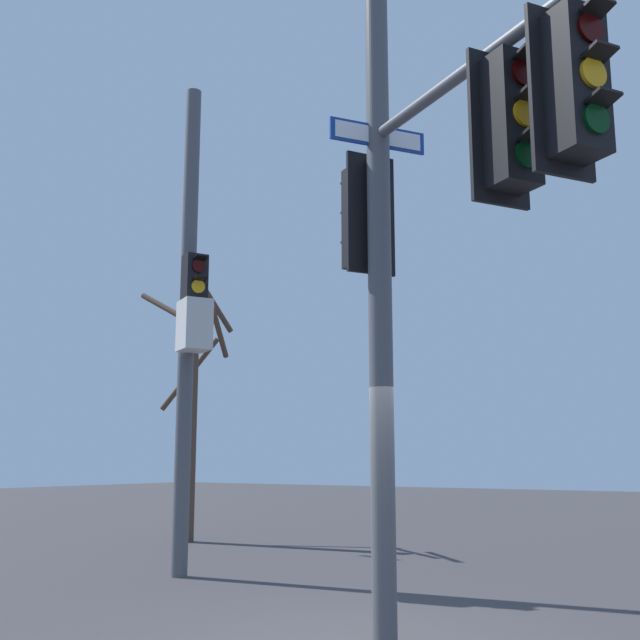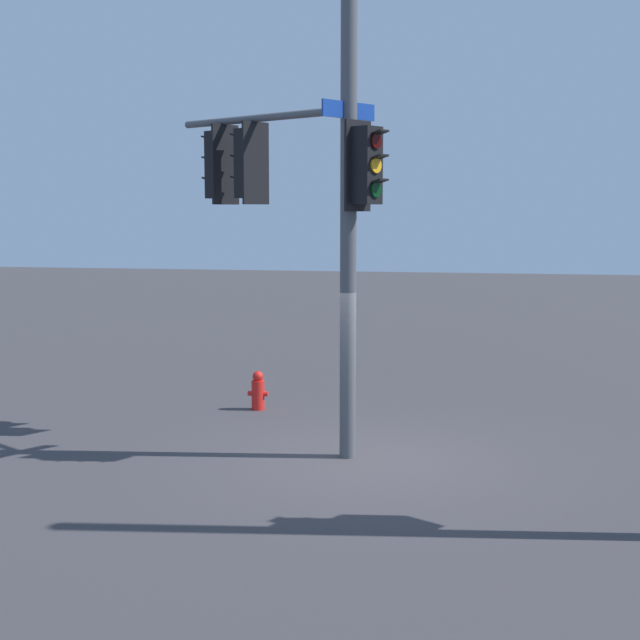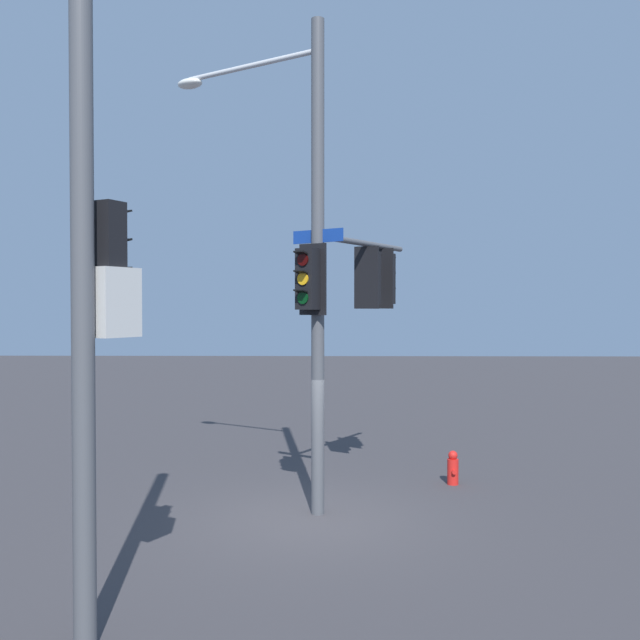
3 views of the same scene
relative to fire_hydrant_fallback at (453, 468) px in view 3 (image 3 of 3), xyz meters
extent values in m
plane|color=#3A373A|center=(-2.49, 3.00, -0.34)|extent=(80.00, 80.00, 0.00)
cylinder|color=#4C4F54|center=(-2.14, 2.87, 4.21)|extent=(0.24, 0.24, 9.10)
cylinder|color=silver|center=(-1.35, 4.21, 8.18)|extent=(1.67, 2.73, 0.10)
ellipsoid|color=silver|center=(-0.56, 5.55, 8.10)|extent=(0.62, 0.70, 0.20)
cylinder|color=#4C4F54|center=(-0.61, 1.97, 4.80)|extent=(3.13, 1.92, 0.12)
cube|color=black|center=(-0.35, 1.81, 4.10)|extent=(0.44, 0.46, 1.10)
cube|color=black|center=(-0.49, 1.90, 4.10)|extent=(0.32, 0.50, 1.30)
cylinder|color=#2F0403|center=(-0.21, 1.72, 4.44)|extent=(0.14, 0.20, 0.22)
cube|color=black|center=(-0.14, 1.68, 4.56)|extent=(0.25, 0.26, 0.06)
cylinder|color=#F2A814|center=(-0.21, 1.72, 4.10)|extent=(0.14, 0.20, 0.22)
cube|color=black|center=(-0.14, 1.68, 4.22)|extent=(0.25, 0.26, 0.06)
cylinder|color=black|center=(-0.21, 1.72, 3.76)|extent=(0.14, 0.20, 0.22)
cube|color=black|center=(-0.14, 1.68, 3.88)|extent=(0.25, 0.26, 0.06)
cylinder|color=#4C4F54|center=(-0.35, 1.81, 4.73)|extent=(0.04, 0.04, 0.15)
cube|color=black|center=(0.26, 1.45, 4.10)|extent=(0.45, 0.46, 1.10)
cube|color=black|center=(0.12, 1.54, 4.10)|extent=(0.33, 0.50, 1.30)
cylinder|color=#2F0403|center=(0.40, 1.36, 4.44)|extent=(0.14, 0.20, 0.22)
cube|color=black|center=(0.46, 1.32, 4.56)|extent=(0.25, 0.26, 0.06)
cylinder|color=#F2A814|center=(0.40, 1.36, 4.10)|extent=(0.14, 0.20, 0.22)
cube|color=black|center=(0.46, 1.32, 4.22)|extent=(0.25, 0.26, 0.06)
cylinder|color=black|center=(0.40, 1.36, 3.76)|extent=(0.14, 0.20, 0.22)
cube|color=black|center=(0.46, 1.32, 3.88)|extent=(0.25, 0.26, 0.06)
cylinder|color=#4C4F54|center=(0.26, 1.45, 4.73)|extent=(0.04, 0.04, 0.15)
cube|color=black|center=(-2.44, 3.05, 4.00)|extent=(0.44, 0.46, 1.10)
cube|color=black|center=(-2.29, 2.96, 4.00)|extent=(0.32, 0.50, 1.30)
cylinder|color=#2F0403|center=(-2.58, 3.13, 4.34)|extent=(0.14, 0.20, 0.22)
cube|color=black|center=(-2.64, 3.17, 4.46)|extent=(0.24, 0.26, 0.06)
cylinder|color=#F2A814|center=(-2.58, 3.13, 4.00)|extent=(0.14, 0.20, 0.22)
cube|color=black|center=(-2.64, 3.17, 4.12)|extent=(0.24, 0.26, 0.06)
cylinder|color=black|center=(-2.58, 3.13, 3.66)|extent=(0.14, 0.20, 0.22)
cube|color=black|center=(-2.64, 3.17, 3.78)|extent=(0.24, 0.26, 0.06)
cube|color=navy|center=(-2.14, 2.87, 4.80)|extent=(0.63, 0.93, 0.24)
cube|color=white|center=(-2.13, 2.86, 4.80)|extent=(0.56, 0.84, 0.18)
cylinder|color=#4C4F54|center=(-7.15, 5.40, 3.70)|extent=(0.26, 0.26, 8.09)
cube|color=silver|center=(-6.80, 5.20, 3.56)|extent=(0.70, 0.66, 0.81)
cube|color=black|center=(-6.85, 5.23, 4.17)|extent=(0.43, 0.46, 1.10)
cylinder|color=#2F0403|center=(-6.70, 5.16, 4.51)|extent=(0.12, 0.21, 0.22)
cube|color=black|center=(-6.64, 5.13, 4.63)|extent=(0.24, 0.26, 0.06)
cylinder|color=#F2A814|center=(-6.70, 5.16, 4.17)|extent=(0.12, 0.21, 0.22)
cube|color=black|center=(-6.64, 5.13, 4.29)|extent=(0.24, 0.26, 0.06)
cylinder|color=black|center=(-6.70, 5.16, 3.83)|extent=(0.12, 0.21, 0.22)
cube|color=black|center=(-6.64, 5.13, 3.95)|extent=(0.24, 0.26, 0.06)
cylinder|color=red|center=(0.00, 0.00, -0.07)|extent=(0.24, 0.24, 0.55)
sphere|color=red|center=(0.00, 0.00, 0.29)|extent=(0.20, 0.20, 0.20)
cylinder|color=red|center=(-0.14, 0.00, -0.04)|extent=(0.10, 0.09, 0.09)
cylinder|color=red|center=(0.14, 0.00, -0.04)|extent=(0.10, 0.09, 0.09)
camera|label=1|loc=(1.55, -3.85, 1.45)|focal=43.43mm
camera|label=2|loc=(-4.20, 15.97, 3.39)|focal=50.53mm
camera|label=3|loc=(-14.80, 2.61, 3.52)|focal=38.59mm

